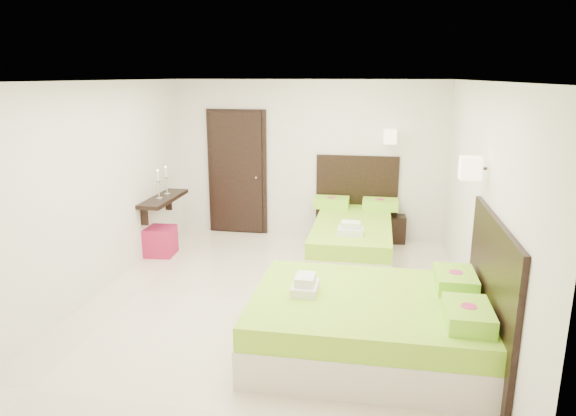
% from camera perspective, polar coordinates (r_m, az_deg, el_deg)
% --- Properties ---
extents(floor, '(5.50, 5.50, 0.00)m').
position_cam_1_polar(floor, '(6.32, -1.39, -10.34)').
color(floor, beige).
rests_on(floor, ground).
extents(bed_single, '(1.34, 2.23, 1.84)m').
position_cam_1_polar(bed_single, '(7.72, 7.21, -3.09)').
color(bed_single, beige).
rests_on(bed_single, ground).
extents(bed_double, '(2.26, 1.92, 1.87)m').
position_cam_1_polar(bed_double, '(5.18, 9.83, -12.36)').
color(bed_double, beige).
rests_on(bed_double, ground).
extents(nightstand, '(0.52, 0.46, 0.45)m').
position_cam_1_polar(nightstand, '(8.65, 11.21, -2.12)').
color(nightstand, black).
rests_on(nightstand, ground).
extents(ottoman, '(0.46, 0.46, 0.43)m').
position_cam_1_polar(ottoman, '(8.05, -14.03, -3.58)').
color(ottoman, maroon).
rests_on(ottoman, ground).
extents(door, '(1.02, 0.15, 2.14)m').
position_cam_1_polar(door, '(8.79, -5.66, 3.91)').
color(door, black).
rests_on(door, ground).
extents(console_shelf, '(0.35, 1.20, 0.78)m').
position_cam_1_polar(console_shelf, '(8.12, -13.72, 0.99)').
color(console_shelf, black).
rests_on(console_shelf, ground).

